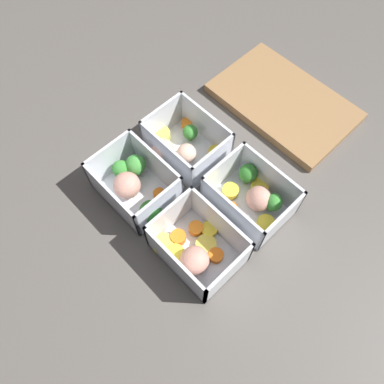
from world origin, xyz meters
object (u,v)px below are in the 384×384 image
Objects in this scene: container_near_left at (135,185)px; container_far_right at (253,196)px; container_far_left at (182,145)px; container_near_right at (195,249)px.

container_far_right is at bearing 40.07° from container_near_left.
container_near_left is 1.00× the size of container_far_left.
container_far_left and container_far_right have the same top height.
container_near_right and container_far_right have the same top height.
container_near_right is at bearing -90.82° from container_far_right.
container_near_left is at bearing 178.07° from container_near_right.
container_far_right is (0.00, 0.14, 0.00)m from container_near_right.
container_far_right is at bearing 89.18° from container_near_right.
container_far_left is (-0.16, 0.12, 0.00)m from container_near_right.
container_near_right is 0.97× the size of container_far_left.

